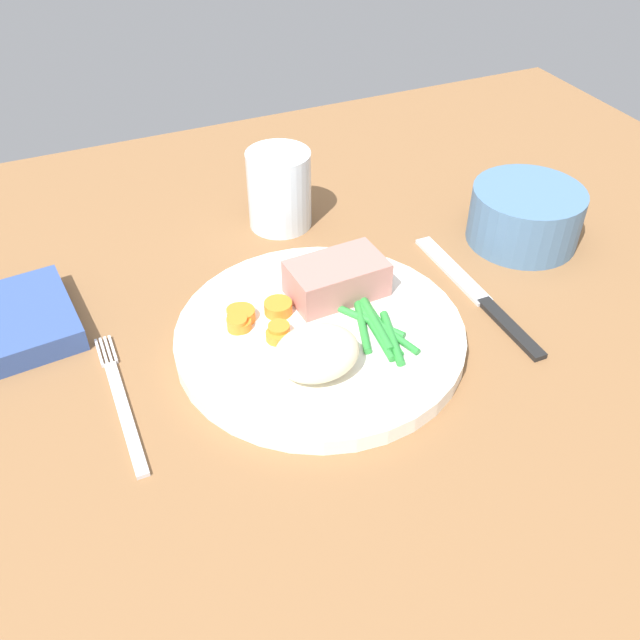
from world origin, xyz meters
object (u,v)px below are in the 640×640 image
meat_portion (337,278)px  salad_bowl (526,212)px  dinner_plate (320,335)px  fork (121,401)px  water_glass (280,195)px  knife (478,296)px

meat_portion → salad_bowl: (23.13, 2.48, 0.04)cm
dinner_plate → salad_bowl: bearing=13.8°
dinner_plate → meat_portion: bearing=49.4°
meat_portion → salad_bowl: bearing=6.1°
fork → water_glass: bearing=45.0°
dinner_plate → fork: bearing=-179.2°
dinner_plate → salad_bowl: (26.62, 6.54, 2.57)cm
dinner_plate → fork: 17.90cm
knife → water_glass: (-12.70, 20.33, 3.44)cm
meat_portion → water_glass: bearing=88.1°
salad_bowl → meat_portion: bearing=-173.9°
meat_portion → water_glass: water_glass is taller
dinner_plate → meat_portion: meat_portion is taller
fork → knife: (34.59, -0.03, -0.00)cm
meat_portion → salad_bowl: 23.27cm
fork → salad_bowl: 45.14cm
knife → meat_portion: bearing=157.6°
dinner_plate → knife: 16.71cm
knife → salad_bowl: 12.45cm
water_glass → salad_bowl: water_glass is taller
fork → water_glass: water_glass is taller
knife → water_glass: bearing=117.8°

